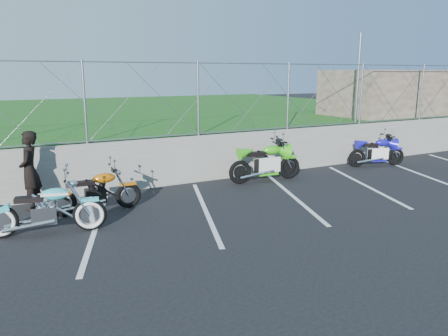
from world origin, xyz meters
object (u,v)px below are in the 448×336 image
sportbike_blue (377,153)px  person_standing (30,171)px  cruiser_turquoise (47,212)px  sportbike_green (266,164)px  naked_orange (98,193)px

sportbike_blue → person_standing: bearing=-164.4°
cruiser_turquoise → sportbike_blue: (10.23, 1.55, -0.00)m
cruiser_turquoise → sportbike_green: size_ratio=0.98×
sportbike_green → naked_orange: bearing=-167.6°
cruiser_turquoise → person_standing: person_standing is taller
cruiser_turquoise → sportbike_green: (5.92, 1.56, 0.06)m
sportbike_green → person_standing: size_ratio=1.27×
sportbike_blue → person_standing: (-10.35, 0.31, 0.44)m
person_standing → sportbike_green: bearing=101.3°
naked_orange → person_standing: bearing=144.5°
cruiser_turquoise → person_standing: 1.91m
sportbike_blue → sportbike_green: bearing=-162.8°
sportbike_green → sportbike_blue: (4.31, -0.01, -0.06)m
sportbike_green → sportbike_blue: size_ratio=1.17×
naked_orange → person_standing: 1.62m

